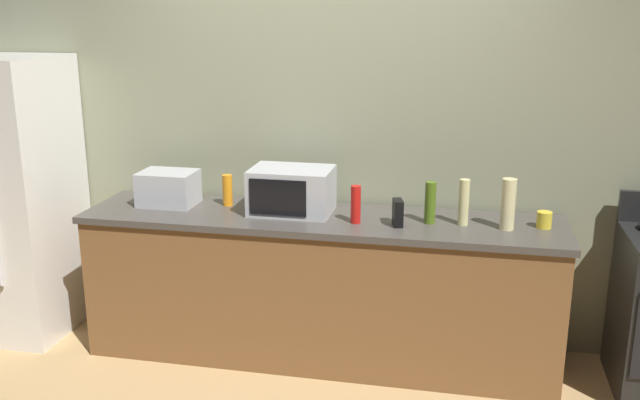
{
  "coord_description": "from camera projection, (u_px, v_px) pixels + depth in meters",
  "views": [
    {
      "loc": [
        0.81,
        -3.48,
        2.1
      ],
      "look_at": [
        0.0,
        0.4,
        1.0
      ],
      "focal_mm": 39.5,
      "sensor_mm": 36.0,
      "label": 1
    }
  ],
  "objects": [
    {
      "name": "ground_plane",
      "position": [
        306.0,
        387.0,
        4.0
      ],
      "size": [
        8.0,
        8.0,
        0.0
      ],
      "primitive_type": "plane",
      "color": "tan"
    },
    {
      "name": "back_wall",
      "position": [
        333.0,
        129.0,
        4.41
      ],
      "size": [
        6.4,
        0.1,
        2.7
      ],
      "primitive_type": "cube",
      "color": "gray",
      "rests_on": "ground_plane"
    },
    {
      "name": "counter_run",
      "position": [
        320.0,
        287.0,
        4.26
      ],
      "size": [
        2.84,
        0.64,
        0.9
      ],
      "color": "brown",
      "rests_on": "ground_plane"
    },
    {
      "name": "refrigerator",
      "position": [
        10.0,
        198.0,
        4.55
      ],
      "size": [
        0.72,
        0.73,
        1.8
      ],
      "color": "white",
      "rests_on": "ground_plane"
    },
    {
      "name": "microwave",
      "position": [
        292.0,
        191.0,
        4.19
      ],
      "size": [
        0.48,
        0.35,
        0.27
      ],
      "color": "#B7BABF",
      "rests_on": "counter_run"
    },
    {
      "name": "toaster_oven",
      "position": [
        168.0,
        188.0,
        4.36
      ],
      "size": [
        0.34,
        0.26,
        0.21
      ],
      "primitive_type": "cube",
      "color": "#B7BABF",
      "rests_on": "counter_run"
    },
    {
      "name": "cordless_phone",
      "position": [
        398.0,
        213.0,
        3.95
      ],
      "size": [
        0.08,
        0.12,
        0.15
      ],
      "primitive_type": "cube",
      "rotation": [
        0.0,
        0.0,
        0.24
      ],
      "color": "black",
      "rests_on": "counter_run"
    },
    {
      "name": "bottle_vinegar",
      "position": [
        464.0,
        202.0,
        3.95
      ],
      "size": [
        0.06,
        0.06,
        0.26
      ],
      "primitive_type": "cylinder",
      "color": "beige",
      "rests_on": "counter_run"
    },
    {
      "name": "bottle_hot_sauce",
      "position": [
        356.0,
        204.0,
        3.99
      ],
      "size": [
        0.06,
        0.06,
        0.22
      ],
      "primitive_type": "cylinder",
      "color": "red",
      "rests_on": "counter_run"
    },
    {
      "name": "bottle_dish_soap",
      "position": [
        228.0,
        190.0,
        4.34
      ],
      "size": [
        0.06,
        0.06,
        0.19
      ],
      "primitive_type": "cylinder",
      "color": "orange",
      "rests_on": "counter_run"
    },
    {
      "name": "bottle_hand_soap",
      "position": [
        508.0,
        204.0,
        3.87
      ],
      "size": [
        0.08,
        0.08,
        0.29
      ],
      "primitive_type": "cylinder",
      "color": "beige",
      "rests_on": "counter_run"
    },
    {
      "name": "bottle_olive_oil",
      "position": [
        430.0,
        203.0,
        3.98
      ],
      "size": [
        0.06,
        0.06,
        0.24
      ],
      "primitive_type": "cylinder",
      "color": "#4C6B19",
      "rests_on": "counter_run"
    },
    {
      "name": "mug_yellow",
      "position": [
        544.0,
        220.0,
        3.92
      ],
      "size": [
        0.08,
        0.08,
        0.09
      ],
      "primitive_type": "cylinder",
      "color": "yellow",
      "rests_on": "counter_run"
    }
  ]
}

